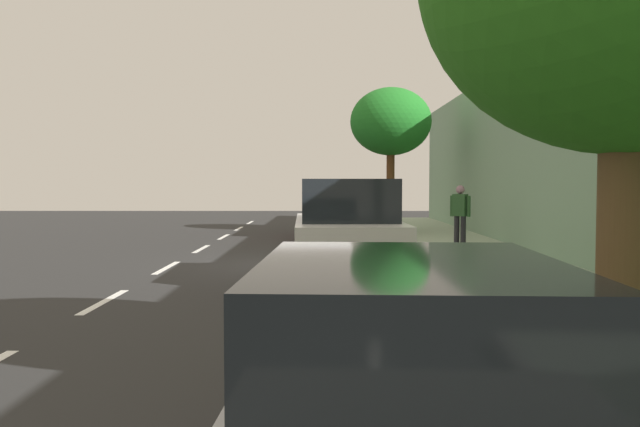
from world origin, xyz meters
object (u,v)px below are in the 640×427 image
at_px(pedestrian_on_phone, 460,212).
at_px(fire_hydrant, 544,328).
at_px(parked_sedan_silver_nearest, 410,406).
at_px(cyclist_with_backpack, 380,219).
at_px(parked_suv_red_mid, 336,208).
at_px(bicycle_at_curb, 370,244).
at_px(street_tree_far_end, 391,122).
at_px(parked_suv_white_second, 346,230).

distance_m(pedestrian_on_phone, fire_hydrant, 12.17).
xyz_separation_m(parked_sedan_silver_nearest, cyclist_with_backpack, (0.95, 12.63, 0.27)).
relative_size(parked_sedan_silver_nearest, parked_suv_red_mid, 0.95).
bearing_deg(cyclist_with_backpack, bicycle_at_curb, 116.80).
bearing_deg(pedestrian_on_phone, street_tree_far_end, 100.23).
xyz_separation_m(parked_sedan_silver_nearest, pedestrian_on_phone, (3.35, 14.73, 0.36)).
relative_size(parked_suv_white_second, parked_suv_red_mid, 1.01).
bearing_deg(street_tree_far_end, parked_suv_white_second, -99.65).
bearing_deg(parked_sedan_silver_nearest, street_tree_far_end, 84.42).
bearing_deg(parked_sedan_silver_nearest, cyclist_with_backpack, 85.72).
bearing_deg(fire_hydrant, parked_suv_red_mid, 95.35).
height_order(cyclist_with_backpack, street_tree_far_end, street_tree_far_end).
bearing_deg(cyclist_with_backpack, street_tree_far_end, 82.60).
bearing_deg(bicycle_at_curb, fire_hydrant, -85.07).
xyz_separation_m(parked_sedan_silver_nearest, bicycle_at_curb, (0.72, 13.07, -0.37)).
bearing_deg(bicycle_at_curb, parked_suv_white_second, -100.43).
bearing_deg(cyclist_with_backpack, pedestrian_on_phone, 41.24).
xyz_separation_m(cyclist_with_backpack, street_tree_far_end, (1.16, 8.96, 3.20)).
xyz_separation_m(parked_suv_red_mid, pedestrian_on_phone, (3.36, -5.39, 0.08)).
distance_m(parked_suv_red_mid, pedestrian_on_phone, 6.35).
bearing_deg(cyclist_with_backpack, parked_suv_red_mid, 97.33).
bearing_deg(pedestrian_on_phone, cyclist_with_backpack, -138.76).
height_order(parked_suv_red_mid, cyclist_with_backpack, parked_suv_red_mid).
distance_m(parked_suv_white_second, cyclist_with_backpack, 3.71).
relative_size(cyclist_with_backpack, street_tree_far_end, 0.31).
bearing_deg(street_tree_far_end, parked_sedan_silver_nearest, -95.58).
xyz_separation_m(street_tree_far_end, pedestrian_on_phone, (1.24, -6.85, -3.11)).
height_order(bicycle_at_curb, pedestrian_on_phone, pedestrian_on_phone).
bearing_deg(street_tree_far_end, bicycle_at_curb, -99.28).
height_order(cyclist_with_backpack, fire_hydrant, cyclist_with_backpack).
height_order(parked_sedan_silver_nearest, cyclist_with_backpack, cyclist_with_backpack).
height_order(parked_suv_red_mid, street_tree_far_end, street_tree_far_end).
distance_m(parked_sedan_silver_nearest, pedestrian_on_phone, 15.11).
relative_size(parked_suv_white_second, cyclist_with_backpack, 2.82).
xyz_separation_m(parked_sedan_silver_nearest, parked_suv_white_second, (-0.02, 9.04, 0.27)).
height_order(cyclist_with_backpack, pedestrian_on_phone, pedestrian_on_phone).
bearing_deg(pedestrian_on_phone, fire_hydrant, -98.19).
height_order(pedestrian_on_phone, fire_hydrant, pedestrian_on_phone).
distance_m(bicycle_at_curb, street_tree_far_end, 9.44).
distance_m(parked_suv_red_mid, cyclist_with_backpack, 7.55).
xyz_separation_m(parked_suv_white_second, bicycle_at_curb, (0.74, 4.03, -0.64)).
relative_size(street_tree_far_end, fire_hydrant, 6.44).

